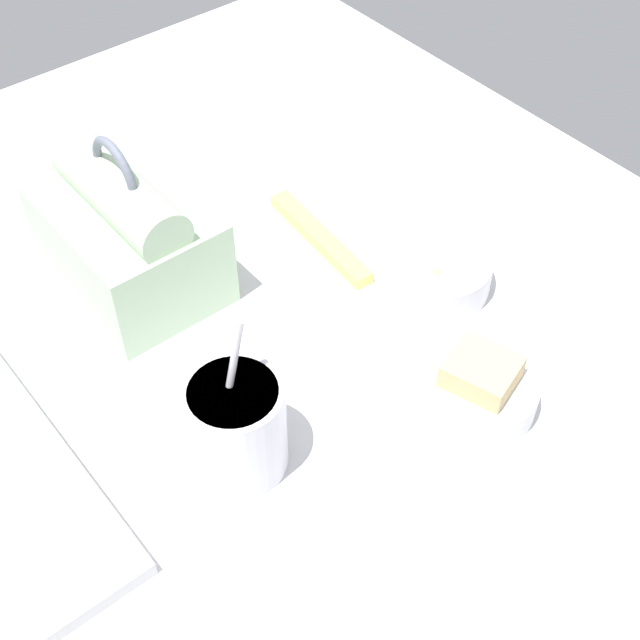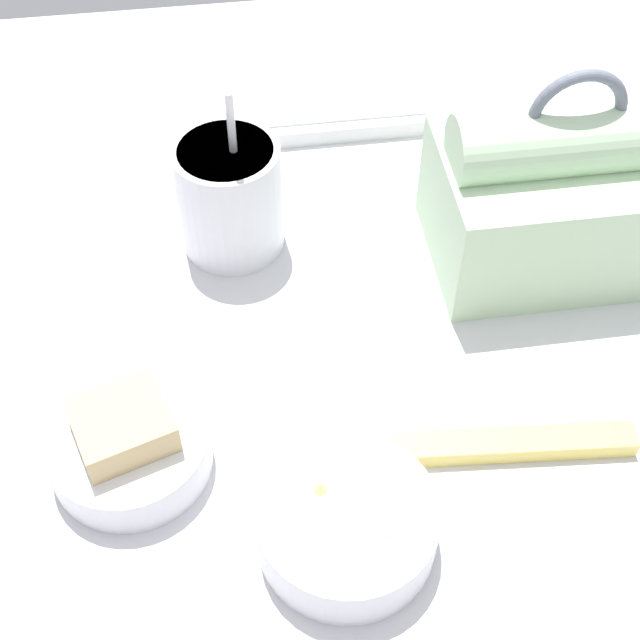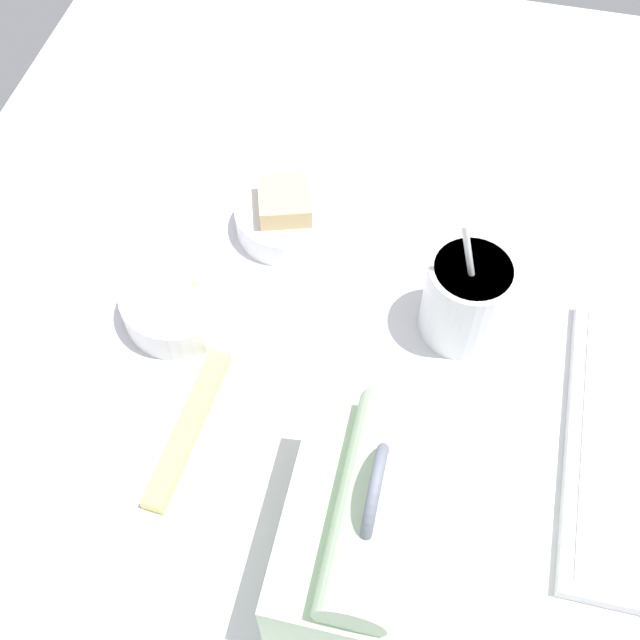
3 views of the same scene
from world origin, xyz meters
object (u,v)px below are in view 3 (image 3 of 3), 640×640
(keyboard, at_px, (640,448))
(chopstick_case, at_px, (188,427))
(bento_bowl_snacks, at_px, (179,302))
(bento_bowl_sandwich, at_px, (285,215))
(lunch_bag, at_px, (369,529))
(soup_cup, at_px, (466,297))

(keyboard, height_order, chopstick_case, keyboard)
(bento_bowl_snacks, bearing_deg, bento_bowl_sandwich, 150.41)
(bento_bowl_sandwich, distance_m, bento_bowl_snacks, 0.18)
(lunch_bag, bearing_deg, chopstick_case, -112.43)
(keyboard, distance_m, chopstick_case, 0.47)
(keyboard, bearing_deg, lunch_bag, -56.77)
(lunch_bag, relative_size, bento_bowl_snacks, 1.60)
(bento_bowl_sandwich, xyz_separation_m, bento_bowl_snacks, (0.15, -0.09, -0.00))
(lunch_bag, relative_size, soup_cup, 1.14)
(bento_bowl_snacks, bearing_deg, keyboard, 83.43)
(bento_bowl_sandwich, bearing_deg, keyboard, 63.89)
(keyboard, bearing_deg, bento_bowl_sandwich, -116.11)
(bento_bowl_sandwich, relative_size, chopstick_case, 0.65)
(bento_bowl_sandwich, bearing_deg, lunch_bag, 25.00)
(lunch_bag, relative_size, bento_bowl_sandwich, 1.68)
(keyboard, height_order, bento_bowl_sandwich, bento_bowl_sandwich)
(lunch_bag, xyz_separation_m, bento_bowl_sandwich, (-0.38, -0.18, -0.05))
(lunch_bag, height_order, soup_cup, lunch_bag)
(soup_cup, height_order, chopstick_case, soup_cup)
(bento_bowl_sandwich, height_order, chopstick_case, bento_bowl_sandwich)
(lunch_bag, height_order, bento_bowl_sandwich, lunch_bag)
(keyboard, xyz_separation_m, soup_cup, (-0.12, -0.20, 0.05))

